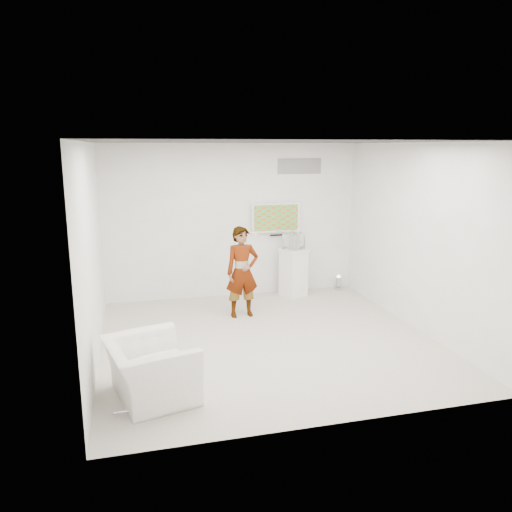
% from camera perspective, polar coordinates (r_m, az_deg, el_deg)
% --- Properties ---
extents(room, '(5.01, 5.01, 3.00)m').
position_cam_1_polar(room, '(7.42, 1.36, 1.26)').
color(room, beige).
rests_on(room, ground).
extents(tv, '(1.00, 0.08, 0.60)m').
position_cam_1_polar(tv, '(9.97, 2.25, 4.42)').
color(tv, silver).
rests_on(tv, room).
extents(logo_decal, '(0.90, 0.02, 0.30)m').
position_cam_1_polar(logo_decal, '(10.07, 5.00, 10.18)').
color(logo_decal, gray).
rests_on(logo_decal, room).
extents(person, '(0.61, 0.42, 1.60)m').
position_cam_1_polar(person, '(8.68, -1.59, -1.84)').
color(person, white).
rests_on(person, room).
extents(armchair, '(1.18, 1.28, 0.70)m').
position_cam_1_polar(armchair, '(6.18, -12.01, -12.60)').
color(armchair, white).
rests_on(armchair, room).
extents(pedestal, '(0.61, 0.61, 0.96)m').
position_cam_1_polar(pedestal, '(9.98, 4.30, -1.88)').
color(pedestal, white).
rests_on(pedestal, room).
extents(floor_uplight, '(0.24, 0.24, 0.29)m').
position_cam_1_polar(floor_uplight, '(10.60, 9.40, -3.00)').
color(floor_uplight, silver).
rests_on(floor_uplight, room).
extents(vitrine, '(0.44, 0.44, 0.32)m').
position_cam_1_polar(vitrine, '(9.84, 4.36, 1.72)').
color(vitrine, white).
rests_on(vitrine, pedestal).
extents(console, '(0.12, 0.17, 0.22)m').
position_cam_1_polar(console, '(9.85, 4.35, 1.44)').
color(console, white).
rests_on(console, pedestal).
extents(wii_remote, '(0.11, 0.15, 0.04)m').
position_cam_1_polar(wii_remote, '(8.76, -0.33, 2.56)').
color(wii_remote, white).
rests_on(wii_remote, person).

